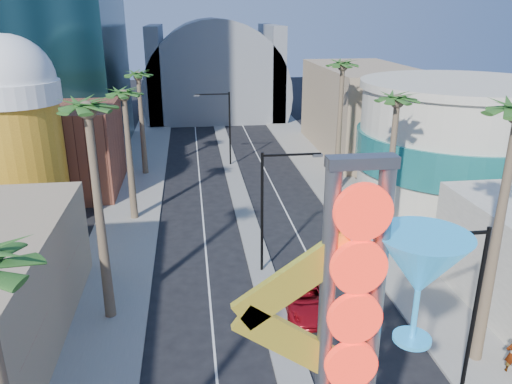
% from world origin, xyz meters
% --- Properties ---
extents(sidewalk_west, '(5.00, 100.00, 0.15)m').
position_xyz_m(sidewalk_west, '(-9.50, 35.00, 0.07)').
color(sidewalk_west, gray).
rests_on(sidewalk_west, ground).
extents(sidewalk_east, '(5.00, 100.00, 0.15)m').
position_xyz_m(sidewalk_east, '(9.50, 35.00, 0.07)').
color(sidewalk_east, gray).
rests_on(sidewalk_east, ground).
extents(median, '(1.60, 84.00, 0.15)m').
position_xyz_m(median, '(0.00, 38.00, 0.07)').
color(median, gray).
rests_on(median, ground).
extents(brick_filler_west, '(10.00, 10.00, 8.00)m').
position_xyz_m(brick_filler_west, '(-16.00, 38.00, 4.00)').
color(brick_filler_west, brown).
rests_on(brick_filler_west, ground).
extents(filler_east, '(10.00, 20.00, 10.00)m').
position_xyz_m(filler_east, '(16.00, 48.00, 5.00)').
color(filler_east, tan).
rests_on(filler_east, ground).
extents(beer_mug, '(7.00, 7.00, 14.50)m').
position_xyz_m(beer_mug, '(-17.00, 30.00, 7.84)').
color(beer_mug, '#B67418').
rests_on(beer_mug, ground).
extents(turquoise_building, '(16.60, 16.60, 10.60)m').
position_xyz_m(turquoise_building, '(18.00, 30.00, 5.25)').
color(turquoise_building, '#BDB6A0').
rests_on(turquoise_building, ground).
extents(canopy, '(22.00, 16.00, 22.00)m').
position_xyz_m(canopy, '(0.00, 72.00, 4.31)').
color(canopy, slate).
rests_on(canopy, ground).
extents(neon_sign, '(6.53, 2.60, 12.55)m').
position_xyz_m(neon_sign, '(0.82, 2.96, 7.31)').
color(neon_sign, gray).
rests_on(neon_sign, ground).
extents(streetlight_0, '(3.79, 0.25, 8.00)m').
position_xyz_m(streetlight_0, '(0.55, 20.00, 4.88)').
color(streetlight_0, black).
rests_on(streetlight_0, ground).
extents(streetlight_1, '(3.79, 0.25, 8.00)m').
position_xyz_m(streetlight_1, '(-0.55, 44.00, 4.88)').
color(streetlight_1, black).
rests_on(streetlight_1, ground).
extents(streetlight_2, '(3.45, 0.25, 8.00)m').
position_xyz_m(streetlight_2, '(6.72, 8.00, 4.83)').
color(streetlight_2, black).
rests_on(streetlight_2, ground).
extents(palm_1, '(2.40, 2.40, 12.70)m').
position_xyz_m(palm_1, '(-9.00, 16.00, 10.82)').
color(palm_1, brown).
rests_on(palm_1, ground).
extents(palm_2, '(2.40, 2.40, 11.20)m').
position_xyz_m(palm_2, '(-9.00, 30.00, 9.48)').
color(palm_2, brown).
rests_on(palm_2, ground).
extents(palm_3, '(2.40, 2.40, 11.20)m').
position_xyz_m(palm_3, '(-9.00, 42.00, 9.48)').
color(palm_3, brown).
rests_on(palm_3, ground).
extents(palm_6, '(2.40, 2.40, 11.70)m').
position_xyz_m(palm_6, '(9.00, 22.00, 9.93)').
color(palm_6, brown).
rests_on(palm_6, ground).
extents(palm_7, '(2.40, 2.40, 12.70)m').
position_xyz_m(palm_7, '(9.00, 34.00, 10.82)').
color(palm_7, brown).
rests_on(palm_7, ground).
extents(red_pickup, '(2.49, 5.25, 1.45)m').
position_xyz_m(red_pickup, '(1.78, 15.36, 0.72)').
color(red_pickup, maroon).
rests_on(red_pickup, ground).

